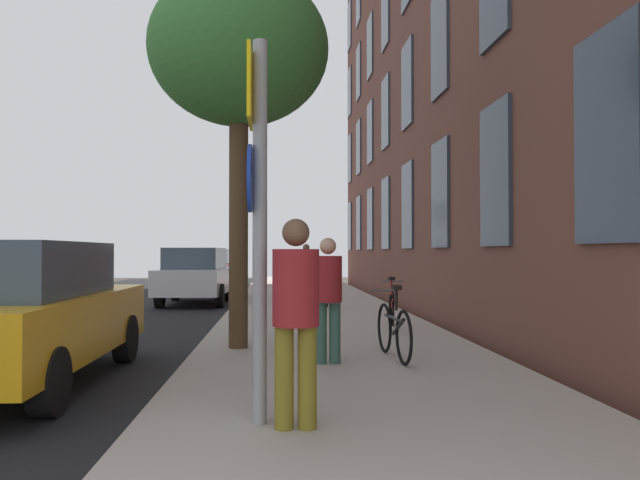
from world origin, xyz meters
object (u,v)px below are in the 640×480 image
at_px(tree_near, 239,52).
at_px(bicycle_2, 325,293).
at_px(bicycle_1, 392,308).
at_px(pedestrian_1, 328,292).
at_px(bicycle_3, 314,290).
at_px(pedestrian_0, 296,308).
at_px(car_2, 208,268).
at_px(car_1, 196,275).
at_px(traffic_light, 263,227).
at_px(pedestrian_2, 306,266).
at_px(bicycle_0, 394,330).
at_px(sign_post, 257,200).
at_px(car_0, 23,312).

relative_size(tree_near, bicycle_2, 3.37).
distance_m(bicycle_1, pedestrian_1, 3.76).
bearing_deg(bicycle_1, bicycle_3, 99.96).
xyz_separation_m(pedestrian_0, car_2, (-3.00, 20.69, -0.23)).
distance_m(bicycle_3, car_1, 3.55).
height_order(tree_near, pedestrian_0, tree_near).
bearing_deg(traffic_light, pedestrian_2, -76.50).
relative_size(bicycle_3, car_2, 0.41).
bearing_deg(traffic_light, bicycle_3, -79.77).
xyz_separation_m(bicycle_0, car_2, (-4.37, 17.56, 0.34)).
relative_size(sign_post, pedestrian_0, 1.89).
distance_m(tree_near, bicycle_1, 5.20).
relative_size(bicycle_2, pedestrian_1, 1.04).
bearing_deg(bicycle_0, bicycle_1, 80.00).
distance_m(tree_near, car_1, 9.93).
distance_m(bicycle_1, car_0, 6.36).
xyz_separation_m(bicycle_0, car_0, (-4.38, -0.87, 0.34)).
bearing_deg(traffic_light, pedestrian_0, -87.94).
relative_size(bicycle_0, bicycle_1, 1.04).
relative_size(bicycle_0, pedestrian_2, 1.00).
height_order(pedestrian_0, pedestrian_2, pedestrian_0).
xyz_separation_m(traffic_light, bicycle_0, (2.14, -18.24, -2.06)).
distance_m(bicycle_1, bicycle_3, 6.13).
height_order(bicycle_2, car_2, car_2).
distance_m(sign_post, bicycle_2, 10.19).
distance_m(pedestrian_1, car_0, 3.54).
height_order(sign_post, pedestrian_0, sign_post).
height_order(traffic_light, bicycle_2, traffic_light).
xyz_separation_m(tree_near, bicycle_2, (1.72, 5.97, -3.97)).
bearing_deg(pedestrian_0, traffic_light, 92.06).
height_order(bicycle_2, car_0, car_0).
relative_size(tree_near, car_0, 1.25).
relative_size(bicycle_3, pedestrian_2, 0.97).
bearing_deg(car_2, bicycle_1, -71.15).
relative_size(pedestrian_1, pedestrian_2, 0.95).
bearing_deg(car_2, pedestrian_2, -56.53).
bearing_deg(bicycle_1, bicycle_0, -100.00).
xyz_separation_m(bicycle_3, pedestrian_0, (-0.87, -12.30, 0.60)).
relative_size(sign_post, car_2, 0.79).
distance_m(sign_post, bicycle_3, 12.27).
distance_m(bicycle_0, pedestrian_1, 1.07).
relative_size(car_0, car_1, 1.07).
bearing_deg(car_0, car_2, 89.98).
relative_size(bicycle_0, pedestrian_1, 1.05).
relative_size(pedestrian_2, car_2, 0.42).
relative_size(pedestrian_1, car_1, 0.38).
relative_size(tree_near, bicycle_3, 3.43).
bearing_deg(car_1, pedestrian_2, 27.82).
bearing_deg(bicycle_2, traffic_light, 98.97).
distance_m(bicycle_1, car_1, 8.31).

